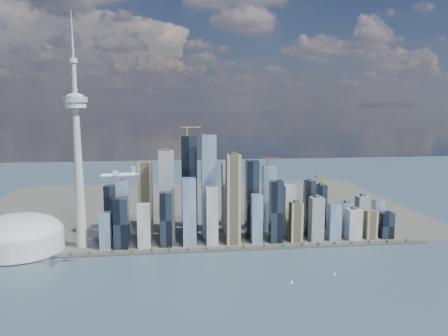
{
  "coord_description": "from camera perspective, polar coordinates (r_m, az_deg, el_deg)",
  "views": [
    {
      "loc": [
        -83.76,
        -741.79,
        341.5
      ],
      "look_at": [
        39.91,
        260.0,
        196.61
      ],
      "focal_mm": 35.0,
      "sensor_mm": 36.0,
      "label": 1
    }
  ],
  "objects": [
    {
      "name": "needle_tower",
      "position": [
        1078.97,
        -18.58,
        2.12
      ],
      "size": [
        56.0,
        56.0,
        550.5
      ],
      "color": "#A8A8A2",
      "rests_on": "land"
    },
    {
      "name": "shoreline_trees",
      "position": [
        1049.46,
        -2.13,
        -10.32
      ],
      "size": [
        960.53,
        7.2,
        8.8
      ],
      "color": "#3F2D1E",
      "rests_on": "seawall"
    },
    {
      "name": "seawall",
      "position": [
        1051.63,
        -2.13,
        -10.67
      ],
      "size": [
        1100.0,
        22.0,
        4.0
      ],
      "primitive_type": "cube",
      "color": "#383838",
      "rests_on": "ground"
    },
    {
      "name": "ground",
      "position": [
        820.91,
        -0.56,
        -16.41
      ],
      "size": [
        4000.0,
        4000.0,
        0.0
      ],
      "primitive_type": "plane",
      "color": "#385563",
      "rests_on": "ground"
    },
    {
      "name": "land",
      "position": [
        1483.7,
        -3.63,
        -5.1
      ],
      "size": [
        1400.0,
        900.0,
        3.0
      ],
      "primitive_type": "cube",
      "color": "#4C4C47",
      "rests_on": "ground"
    },
    {
      "name": "dome_stadium",
      "position": [
        1141.7,
        -25.19,
        -7.97
      ],
      "size": [
        200.0,
        200.0,
        86.0
      ],
      "color": "silver",
      "rests_on": "land"
    },
    {
      "name": "sailboat_west",
      "position": [
        882.4,
        8.83,
        -14.46
      ],
      "size": [
        7.57,
        3.82,
        10.55
      ],
      "rotation": [
        0.0,
        0.0,
        0.29
      ],
      "color": "silver",
      "rests_on": "ground"
    },
    {
      "name": "airplane",
      "position": [
        868.6,
        -13.6,
        -0.83
      ],
      "size": [
        75.79,
        67.45,
        18.6
      ],
      "rotation": [
        0.0,
        0.0,
        0.22
      ],
      "color": "white",
      "rests_on": "ground"
    },
    {
      "name": "skyscraper_cluster",
      "position": [
        1116.86,
        0.52,
        -4.87
      ],
      "size": [
        736.0,
        142.0,
        286.8
      ],
      "color": "black",
      "rests_on": "land"
    },
    {
      "name": "sailboat_east",
      "position": [
        938.46,
        14.23,
        -13.23
      ],
      "size": [
        6.77,
        3.69,
        9.5
      ],
      "rotation": [
        0.0,
        0.0,
        0.34
      ],
      "color": "silver",
      "rests_on": "ground"
    }
  ]
}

